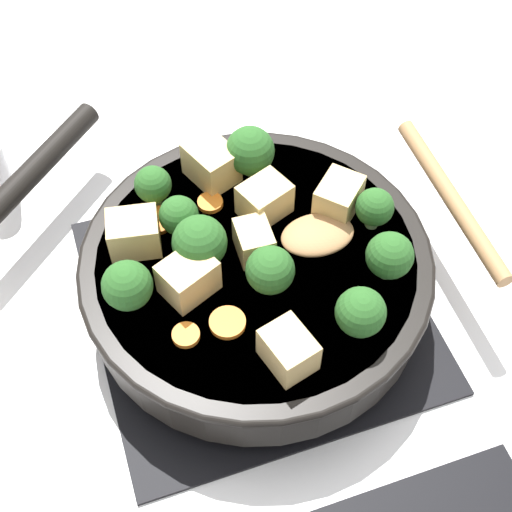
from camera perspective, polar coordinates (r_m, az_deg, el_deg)
The scene contains 24 objects.
ground_plane at distance 0.70m, azimuth 0.00°, elevation -3.87°, with size 2.40×2.40×0.00m, color white.
front_burner_grate at distance 0.69m, azimuth 0.00°, elevation -3.34°, with size 0.31×0.31×0.03m.
skillet_pan at distance 0.66m, azimuth -0.21°, elevation -1.12°, with size 0.41×0.42×0.05m.
wooden_spoon at distance 0.67m, azimuth 10.69°, elevation 3.17°, with size 0.18×0.20×0.02m.
tofu_cube_center_large at distance 0.60m, azimuth -5.45°, elevation -1.71°, with size 0.04×0.04×0.04m, color #DBB770.
tofu_cube_near_handle at distance 0.63m, azimuth -0.47°, elevation 1.14°, with size 0.04×0.03×0.03m, color #DBB770.
tofu_cube_east_chunk at distance 0.66m, azimuth 6.62°, elevation 4.69°, with size 0.04×0.03×0.03m, color #DBB770.
tofu_cube_west_chunk at distance 0.68m, azimuth -3.60°, elevation 7.44°, with size 0.05×0.04×0.04m, color #DBB770.
tofu_cube_back_piece at distance 0.64m, azimuth -9.74°, elevation 1.81°, with size 0.04×0.04×0.04m, color #DBB770.
tofu_cube_front_piece at distance 0.57m, azimuth 2.60°, elevation -7.53°, with size 0.04×0.03×0.03m, color #DBB770.
tofu_cube_mid_small at distance 0.65m, azimuth 0.68°, elevation 4.54°, with size 0.04×0.03×0.03m, color #DBB770.
broccoli_floret_near_spoon at distance 0.65m, azimuth 9.36°, elevation 4.02°, with size 0.04×0.04×0.04m.
broccoli_floret_center_top at distance 0.61m, azimuth -4.53°, elevation 1.08°, with size 0.05×0.05×0.05m.
broccoli_floret_east_rim at distance 0.61m, azimuth 10.64°, elevation 0.01°, with size 0.04×0.04×0.05m.
broccoli_floret_west_rim at distance 0.58m, azimuth 8.36°, elevation -4.49°, with size 0.04×0.04×0.05m.
broccoli_floret_north_edge at distance 0.68m, azimuth -0.49°, elevation 8.40°, with size 0.05×0.05×0.05m.
broccoli_floret_south_cluster at distance 0.64m, azimuth -6.19°, elevation 3.21°, with size 0.04×0.04×0.04m.
broccoli_floret_mid_floret at distance 0.59m, azimuth 1.34°, elevation -1.10°, with size 0.04×0.04×0.05m.
broccoli_floret_small_inner at distance 0.66m, azimuth -8.24°, elevation 5.65°, with size 0.03×0.03×0.04m.
broccoli_floret_tall_stem at distance 0.59m, azimuth -10.26°, elevation -2.36°, with size 0.04×0.04×0.05m.
carrot_slice_orange_thin at distance 0.60m, azimuth -2.29°, elevation -5.35°, with size 0.03×0.03×0.01m, color orange.
carrot_slice_near_center at distance 0.67m, azimuth -3.69°, elevation 4.28°, with size 0.02×0.02×0.01m, color orange.
carrot_slice_edge_slice at distance 0.59m, azimuth -5.63°, elevation -6.31°, with size 0.02×0.02×0.01m, color orange.
carrot_slice_under_broccoli at distance 0.66m, azimuth -7.93°, elevation 2.85°, with size 0.03×0.03×0.01m, color orange.
Camera 1 is at (0.12, 0.36, 0.59)m, focal length 50.00 mm.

